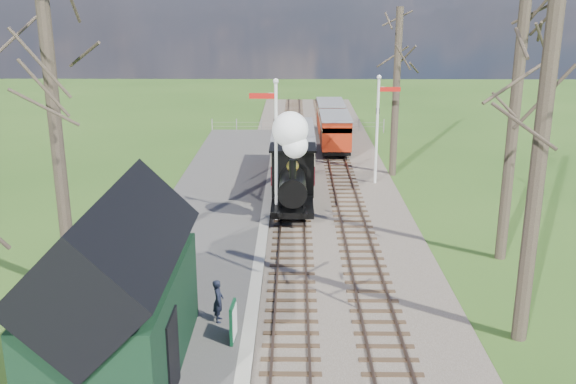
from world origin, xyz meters
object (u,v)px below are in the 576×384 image
coach (293,151)px  person (218,301)px  locomotive (292,169)px  bench (170,326)px  sign_board (233,322)px  red_carriage_b (330,117)px  station_shed (117,295)px  semaphore_far (379,122)px  semaphore_near (274,141)px  red_carriage_a (335,132)px

coach → person: size_ratio=5.87×
locomotive → bench: bearing=-106.5°
sign_board → person: 1.24m
locomotive → sign_board: size_ratio=4.29×
coach → red_carriage_b: coach is taller
sign_board → person: bearing=116.0°
station_shed → person: station_shed is taller
locomotive → semaphore_far: bearing=49.7°
semaphore_near → person: bearing=-98.2°
person → locomotive: bearing=-14.3°
bench → sign_board: bearing=-3.1°
sign_board → red_carriage_b: bearing=81.8°
locomotive → station_shed: bearing=-108.5°
red_carriage_a → red_carriage_b: bearing=90.0°
bench → red_carriage_a: bearing=75.9°
station_shed → semaphore_far: size_ratio=1.10×
coach → red_carriage_b: 12.09m
coach → red_carriage_a: (2.60, 6.30, -0.22)m
red_carriage_a → coach: bearing=-112.4°
semaphore_near → semaphore_far: (5.14, 6.00, -0.27)m
semaphore_near → red_carriage_b: 19.13m
semaphore_far → red_carriage_b: bearing=98.0°
red_carriage_b → red_carriage_a: bearing=-90.0°
red_carriage_a → semaphore_far: bearing=-76.2°
semaphore_near → locomotive: bearing=47.7°
red_carriage_a → bench: bearing=-104.1°
red_carriage_b → coach: bearing=-102.4°
coach → bench: coach is taller
station_shed → bench: (0.94, 1.56, -1.69)m
person → station_shed: bearing=137.3°
semaphore_far → bench: 18.38m
locomotive → coach: bearing=89.9°
station_shed → bench: 2.48m
station_shed → locomotive: size_ratio=1.32×
semaphore_far → person: 16.93m
coach → sign_board: (-1.59, -17.44, -0.84)m
semaphore_near → semaphore_far: size_ratio=1.09×
semaphore_near → locomotive: (0.76, 0.83, -1.44)m
locomotive → bench: (-3.34, -11.28, -1.61)m
semaphore_far → station_shed: bearing=-115.7°
semaphore_far → red_carriage_a: size_ratio=1.23×
sign_board → bench: (-1.77, 0.09, -0.18)m
coach → semaphore_far: bearing=-11.6°
semaphore_near → red_carriage_b: semaphore_near is taller
semaphore_near → bench: bearing=-103.9°
semaphore_far → coach: (-4.37, 0.90, -1.75)m
station_shed → semaphore_far: 20.01m
sign_board → station_shed: bearing=-151.6°
locomotive → person: 10.56m
semaphore_far → red_carriage_b: (-1.77, 12.70, -1.97)m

